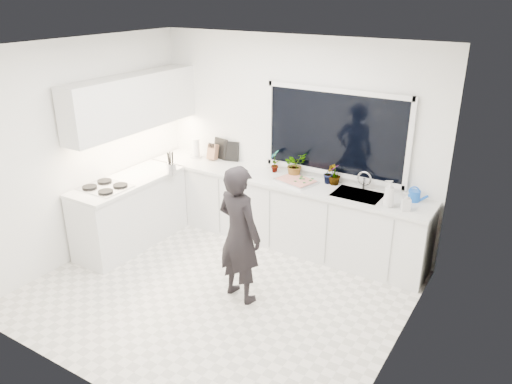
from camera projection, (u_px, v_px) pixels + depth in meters
The scene contains 25 objects.
floor at pixel (218, 292), 5.72m from camera, with size 4.00×3.50×0.02m, color beige.
wall_back at pixel (293, 141), 6.58m from camera, with size 4.00×0.02×2.70m, color white.
wall_left at pixel (83, 151), 6.17m from camera, with size 0.02×3.50×2.70m, color white.
wall_right at pixel (406, 227), 4.22m from camera, with size 0.02×3.50×2.70m, color white.
ceiling at pixel (210, 47), 4.68m from camera, with size 4.00×3.50×0.02m, color white.
window at pixel (335, 133), 6.18m from camera, with size 1.80×0.02×1.00m, color black.
base_cabinets_back at pixel (280, 212), 6.68m from camera, with size 3.92×0.58×0.88m, color white.
base_cabinets_left at pixel (131, 213), 6.63m from camera, with size 0.58×1.60×0.88m, color white.
countertop_back at pixel (281, 180), 6.50m from camera, with size 3.94×0.62×0.04m, color silver.
countertop_left at pixel (127, 181), 6.46m from camera, with size 0.62×1.60×0.04m, color silver.
upper_cabinets at pixel (133, 102), 6.43m from camera, with size 0.34×2.10×0.70m, color white.
sink at pixel (357, 198), 6.01m from camera, with size 0.58×0.42×0.14m, color silver.
faucet at pixel (364, 181), 6.10m from camera, with size 0.03×0.03×0.22m, color silver.
stovetop at pixel (105, 187), 6.18m from camera, with size 0.56×0.48×0.03m, color black.
person at pixel (239, 234), 5.33m from camera, with size 0.57×0.37×1.56m, color black.
pizza_tray at pixel (296, 181), 6.36m from camera, with size 0.48×0.36×0.03m, color silver.
pizza at pixel (296, 180), 6.35m from camera, with size 0.44×0.31×0.01m, color red.
watering_can at pixel (414, 196), 5.79m from camera, with size 0.14×0.14×0.13m, color blue.
paper_towel_roll at pixel (196, 149), 7.25m from camera, with size 0.11×0.11×0.26m, color white.
knife_block at pixel (213, 152), 7.15m from camera, with size 0.13×0.10×0.22m, color olive.
utensil_crock at pixel (171, 169), 6.59m from camera, with size 0.13×0.13×0.16m, color silver.
picture_frame_large at pixel (231, 151), 7.10m from camera, with size 0.22×0.02×0.28m, color black.
picture_frame_small at pixel (220, 149), 7.18m from camera, with size 0.25×0.02×0.30m, color black.
herb_plants at pixel (302, 166), 6.46m from camera, with size 1.03×0.37×0.32m.
soap_bottles at pixel (394, 196), 5.58m from camera, with size 0.34×0.16×0.31m.
Camera 1 is at (2.92, -3.89, 3.23)m, focal length 35.00 mm.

